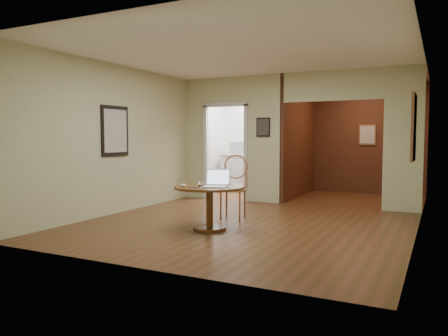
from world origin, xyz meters
The scene contains 11 objects.
floor centered at (0.00, 0.00, 0.00)m, with size 5.00×5.00×0.00m, color #462E14.
room_shell centered at (-0.47, 3.10, 1.29)m, with size 5.20×7.50×5.00m.
dining_table centered at (-0.30, -0.46, 0.49)m, with size 1.06×1.06×0.66m.
chair centered at (-0.37, 0.55, 0.61)m, with size 0.53×0.53×1.09m.
open_laptop centered at (-0.17, -0.52, 0.73)m, with size 0.43×0.43×0.26m.
closed_laptop centered at (-0.36, -0.31, 0.67)m, with size 0.31×0.20×0.02m, color #AEAEB2.
mouse centered at (-0.60, -0.74, 0.68)m, with size 0.11×0.06×0.04m, color white.
wine_glass centered at (-0.33, -0.68, 0.71)m, with size 0.09×0.09×0.10m, color white, non-canonical shape.
pen centered at (-0.40, -0.79, 0.66)m, with size 0.01×0.01×0.13m, color #0B0E51.
kitchen_cabinet centered at (-1.35, 4.20, 0.47)m, with size 2.06×0.60×0.94m.
grocery_bag centered at (-0.71, 4.20, 1.07)m, with size 0.26×0.22×0.26m, color beige.
Camera 1 is at (2.78, -6.16, 1.38)m, focal length 35.00 mm.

